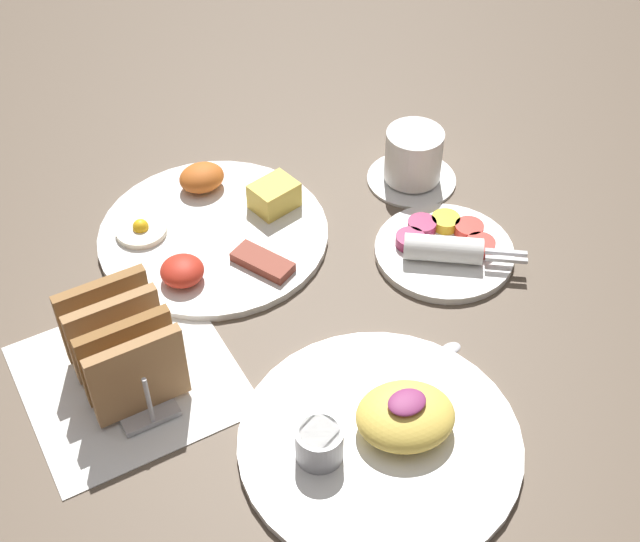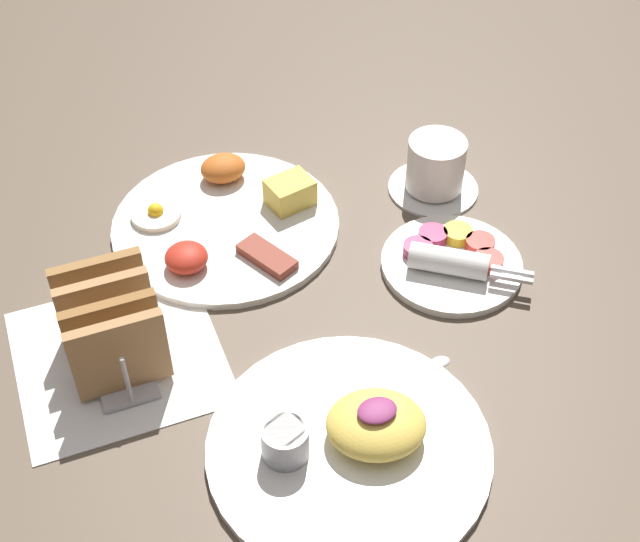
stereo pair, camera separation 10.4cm
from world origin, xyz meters
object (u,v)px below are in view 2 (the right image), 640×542
Objects in this scene: toast_rack at (111,326)px; plate_condiments at (452,260)px; plate_breakfast at (227,220)px; plate_foreground at (353,440)px; coffee_cup at (435,168)px.

plate_condiments is at bearing -0.91° from toast_rack.
plate_condiments is (0.23, -0.17, 0.00)m from plate_breakfast.
plate_condiments is at bearing 42.73° from plate_foreground.
plate_foreground is at bearing -46.23° from toast_rack.
coffee_cup is (0.05, 0.14, 0.02)m from plate_condiments.
plate_breakfast is 1.00× the size of plate_foreground.
plate_foreground reaches higher than plate_condiments.
plate_breakfast is at bearing 173.83° from coffee_cup.
plate_breakfast is 2.40× the size of coffee_cup.
toast_rack reaches higher than plate_condiments.
plate_condiments is 0.29m from plate_foreground.
coffee_cup is at bearing 72.23° from plate_condiments.
plate_breakfast is at bearing 92.98° from plate_foreground.
plate_condiments is 0.60× the size of plate_foreground.
plate_foreground is 1.95× the size of toast_rack.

